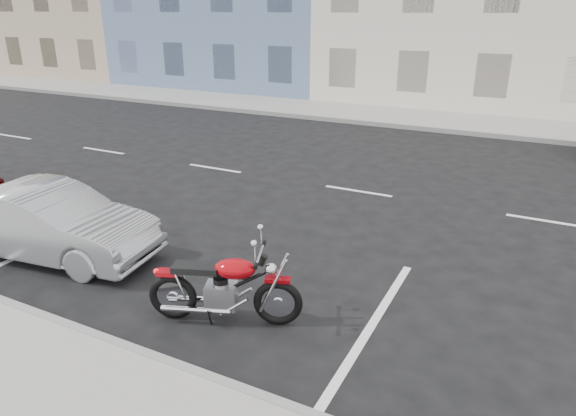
# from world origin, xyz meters

# --- Properties ---
(ground) EXTENTS (120.00, 120.00, 0.00)m
(ground) POSITION_xyz_m (0.00, 0.00, 0.00)
(ground) COLOR black
(ground) RESTS_ON ground
(sidewalk_far) EXTENTS (80.00, 3.40, 0.15)m
(sidewalk_far) POSITION_xyz_m (-5.00, 8.70, 0.07)
(sidewalk_far) COLOR gray
(sidewalk_far) RESTS_ON ground
(curb_far) EXTENTS (80.00, 0.12, 0.16)m
(curb_far) POSITION_xyz_m (-5.00, 7.00, 0.08)
(curb_far) COLOR gray
(curb_far) RESTS_ON ground
(motorcycle) EXTENTS (1.98, 0.96, 1.04)m
(motorcycle) POSITION_xyz_m (-1.10, -5.56, 0.48)
(motorcycle) COLOR black
(motorcycle) RESTS_ON ground
(sedan_silver) EXTENTS (3.84, 1.76, 1.22)m
(sedan_silver) POSITION_xyz_m (-5.48, -5.50, 0.61)
(sedan_silver) COLOR #96999D
(sedan_silver) RESTS_ON ground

